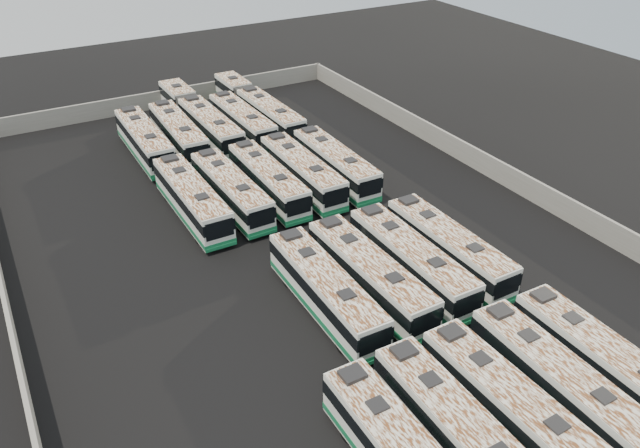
{
  "coord_description": "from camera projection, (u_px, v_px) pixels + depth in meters",
  "views": [
    {
      "loc": [
        -20.13,
        -38.9,
        28.62
      ],
      "look_at": [
        1.7,
        -0.54,
        1.6
      ],
      "focal_mm": 35.0,
      "sensor_mm": 36.0,
      "label": 1
    }
  ],
  "objects": [
    {
      "name": "ground",
      "position": [
        299.0,
        243.0,
        52.26
      ],
      "size": [
        140.0,
        140.0,
        0.0
      ],
      "primitive_type": "plane",
      "color": "black",
      "rests_on": "ground"
    },
    {
      "name": "perimeter_wall",
      "position": [
        299.0,
        232.0,
        51.69
      ],
      "size": [
        45.2,
        73.2,
        2.2
      ],
      "color": "slate",
      "rests_on": "ground"
    },
    {
      "name": "bus_front_left",
      "position": [
        460.0,
        434.0,
        33.07
      ],
      "size": [
        2.82,
        12.72,
        3.58
      ],
      "rotation": [
        0.0,
        0.0,
        -0.01
      ],
      "color": "silver",
      "rests_on": "ground"
    },
    {
      "name": "bus_front_center",
      "position": [
        512.0,
        410.0,
        34.5
      ],
      "size": [
        2.93,
        12.74,
        3.58
      ],
      "rotation": [
        0.0,
        0.0,
        0.02
      ],
      "color": "silver",
      "rests_on": "ground"
    },
    {
      "name": "bus_front_right",
      "position": [
        559.0,
        383.0,
        36.2
      ],
      "size": [
        2.89,
        12.61,
        3.54
      ],
      "rotation": [
        0.0,
        0.0,
        -0.02
      ],
      "color": "silver",
      "rests_on": "ground"
    },
    {
      "name": "bus_front_far_right",
      "position": [
        604.0,
        364.0,
        37.57
      ],
      "size": [
        2.82,
        12.64,
        3.55
      ],
      "rotation": [
        0.0,
        0.0,
        -0.01
      ],
      "color": "silver",
      "rests_on": "ground"
    },
    {
      "name": "bus_midfront_left",
      "position": [
        326.0,
        290.0,
        43.65
      ],
      "size": [
        2.95,
        12.9,
        3.63
      ],
      "rotation": [
        0.0,
        0.0,
        -0.02
      ],
      "color": "silver",
      "rests_on": "ground"
    },
    {
      "name": "bus_midfront_center",
      "position": [
        370.0,
        275.0,
        45.13
      ],
      "size": [
        2.96,
        13.11,
        3.68
      ],
      "rotation": [
        0.0,
        0.0,
        0.02
      ],
      "color": "silver",
      "rests_on": "ground"
    },
    {
      "name": "bus_midfront_right",
      "position": [
        411.0,
        261.0,
        46.72
      ],
      "size": [
        2.81,
        12.99,
        3.66
      ],
      "rotation": [
        0.0,
        0.0,
        -0.01
      ],
      "color": "silver",
      "rests_on": "ground"
    },
    {
      "name": "bus_midfront_far_right",
      "position": [
        448.0,
        247.0,
        48.36
      ],
      "size": [
        2.75,
        12.7,
        3.58
      ],
      "rotation": [
        0.0,
        0.0,
        0.01
      ],
      "color": "silver",
      "rests_on": "ground"
    },
    {
      "name": "bus_midback_far_left",
      "position": [
        192.0,
        199.0,
        54.82
      ],
      "size": [
        2.8,
        13.09,
        3.69
      ],
      "rotation": [
        0.0,
        0.0,
        0.0
      ],
      "color": "silver",
      "rests_on": "ground"
    },
    {
      "name": "bus_midback_left",
      "position": [
        231.0,
        190.0,
        56.29
      ],
      "size": [
        2.94,
        12.74,
        3.58
      ],
      "rotation": [
        0.0,
        0.0,
        0.02
      ],
      "color": "silver",
      "rests_on": "ground"
    },
    {
      "name": "bus_midback_center",
      "position": [
        268.0,
        180.0,
        58.0
      ],
      "size": [
        2.77,
        12.63,
        3.56
      ],
      "rotation": [
        0.0,
        0.0,
        -0.01
      ],
      "color": "silver",
      "rests_on": "ground"
    },
    {
      "name": "bus_midback_right",
      "position": [
        302.0,
        172.0,
        59.38
      ],
      "size": [
        2.81,
        12.91,
        3.63
      ],
      "rotation": [
        0.0,
        0.0,
        -0.01
      ],
      "color": "silver",
      "rests_on": "ground"
    },
    {
      "name": "bus_midback_far_right",
      "position": [
        335.0,
        164.0,
        60.91
      ],
      "size": [
        2.91,
        12.81,
        3.6
      ],
      "rotation": [
        0.0,
        0.0,
        -0.02
      ],
      "color": "silver",
      "rests_on": "ground"
    },
    {
      "name": "bus_back_far_left",
      "position": [
        145.0,
        141.0,
        65.52
      ],
      "size": [
        2.82,
        13.1,
        3.69
      ],
      "rotation": [
        0.0,
        0.0,
        -0.0
      ],
      "color": "silver",
      "rests_on": "ground"
    },
    {
      "name": "bus_back_left",
      "position": [
        178.0,
        133.0,
        67.17
      ],
      "size": [
        3.09,
        13.14,
        3.69
      ],
      "rotation": [
        0.0,
        0.0,
        -0.03
      ],
      "color": "silver",
      "rests_on": "ground"
    },
    {
      "name": "bus_back_center",
      "position": [
        199.0,
        117.0,
        71.23
      ],
      "size": [
        2.98,
        20.23,
        3.67
      ],
      "rotation": [
        0.0,
        0.0,
        0.01
      ],
      "color": "silver",
      "rests_on": "ground"
    },
    {
      "name": "bus_back_right",
      "position": [
        242.0,
        122.0,
        70.1
      ],
      "size": [
        2.87,
        12.83,
        3.61
      ],
      "rotation": [
        0.0,
        0.0,
        0.01
      ],
      "color": "silver",
      "rests_on": "ground"
    },
    {
      "name": "bus_back_far_right",
      "position": [
        257.0,
        107.0,
        74.16
      ],
      "size": [
        2.96,
        19.74,
        3.58
      ],
      "rotation": [
        0.0,
        0.0,
        0.01
      ],
      "color": "silver",
      "rests_on": "ground"
    }
  ]
}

